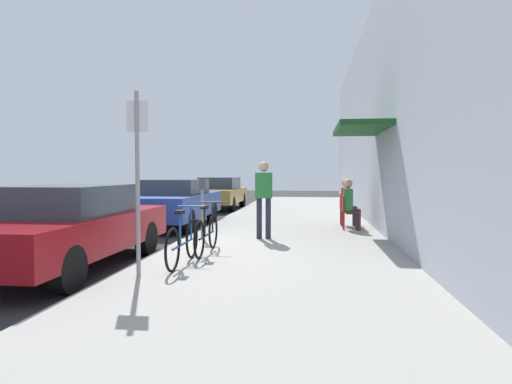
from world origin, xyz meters
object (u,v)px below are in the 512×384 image
object	(u,v)px
parked_car_1	(175,202)
bicycle_0	(207,234)
parked_car_2	(219,193)
street_sign	(138,168)
parked_car_0	(69,226)
seated_patron_1	(348,200)
cafe_chair_1	(345,207)
seated_patron_0	(350,203)
pedestrian_standing	(264,194)
parking_meter	(202,204)
bicycle_1	(183,242)
cafe_chair_0	(348,210)

from	to	relation	value
parked_car_1	bicycle_0	world-z (taller)	parked_car_1
parked_car_2	street_sign	world-z (taller)	street_sign
parked_car_0	seated_patron_1	bearing A→B (deg)	48.11
parked_car_2	cafe_chair_1	bearing A→B (deg)	-52.14
seated_patron_0	pedestrian_standing	distance (m)	2.74
parked_car_0	bicycle_0	bearing A→B (deg)	25.69
parked_car_0	seated_patron_1	world-z (taller)	seated_patron_1
parked_car_0	parking_meter	xyz separation A→B (m)	(1.55, 2.69, 0.17)
parked_car_0	street_sign	xyz separation A→B (m)	(1.50, -0.77, 0.93)
parking_meter	pedestrian_standing	bearing A→B (deg)	6.11
cafe_chair_1	parked_car_2	bearing A→B (deg)	127.86
street_sign	pedestrian_standing	bearing A→B (deg)	68.81
street_sign	parked_car_1	bearing A→B (deg)	103.29
street_sign	seated_patron_0	size ratio (longest dim) A/B	2.02
parking_meter	cafe_chair_1	distance (m)	4.36
bicycle_1	bicycle_0	bearing A→B (deg)	81.87
parking_meter	bicycle_1	distance (m)	2.75
cafe_chair_1	parked_car_0	bearing A→B (deg)	-131.54
bicycle_0	bicycle_1	world-z (taller)	same
bicycle_0	cafe_chair_0	xyz separation A→B (m)	(2.81, 3.65, 0.14)
parking_meter	bicycle_0	distance (m)	1.82
parked_car_0	cafe_chair_0	world-z (taller)	parked_car_0
seated_patron_1	parked_car_2	bearing A→B (deg)	128.20
street_sign	cafe_chair_0	bearing A→B (deg)	58.08
bicycle_1	seated_patron_1	distance (m)	6.28
parked_car_2	pedestrian_standing	world-z (taller)	pedestrian_standing
cafe_chair_1	seated_patron_1	world-z (taller)	seated_patron_1
parked_car_1	bicycle_1	xyz separation A→B (m)	(1.92, -5.58, -0.25)
bicycle_0	bicycle_1	size ratio (longest dim) A/B	1.00
bicycle_0	seated_patron_1	world-z (taller)	seated_patron_1
bicycle_1	cafe_chair_0	size ratio (longest dim) A/B	1.97
parked_car_2	cafe_chair_1	xyz separation A→B (m)	(4.87, -6.27, -0.09)
parked_car_0	bicycle_1	bearing A→B (deg)	-0.03
parked_car_0	pedestrian_standing	bearing A→B (deg)	44.39
cafe_chair_1	pedestrian_standing	size ratio (longest dim) A/B	0.51
bicycle_1	parked_car_2	bearing A→B (deg)	99.26
parked_car_1	street_sign	xyz separation A→B (m)	(1.50, -6.35, 0.91)
bicycle_0	seated_patron_1	distance (m)	5.36
seated_patron_0	parked_car_0	bearing A→B (deg)	-136.74
seated_patron_1	pedestrian_standing	size ratio (longest dim) A/B	0.76
parking_meter	parked_car_1	bearing A→B (deg)	118.25
street_sign	bicycle_1	xyz separation A→B (m)	(0.42, 0.77, -1.16)
cafe_chair_0	parked_car_0	bearing A→B (deg)	-136.38
parked_car_1	cafe_chair_0	xyz separation A→B (m)	(4.87, -0.93, -0.10)
parked_car_1	parked_car_2	size ratio (longest dim) A/B	1.00
seated_patron_0	pedestrian_standing	xyz separation A→B (m)	(-2.03, -1.81, 0.30)
parking_meter	street_sign	distance (m)	3.55
parking_meter	cafe_chair_0	xyz separation A→B (m)	(3.32, 1.95, -0.26)
pedestrian_standing	parked_car_1	bearing A→B (deg)	136.62
parked_car_1	bicycle_1	bearing A→B (deg)	-71.01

